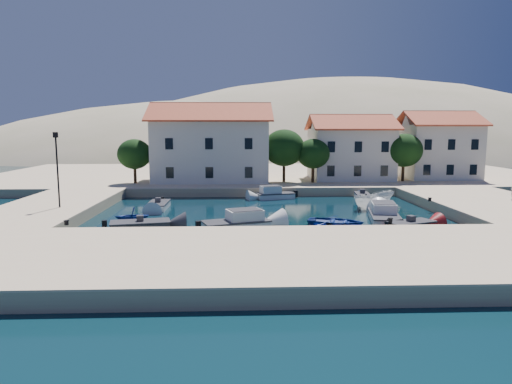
% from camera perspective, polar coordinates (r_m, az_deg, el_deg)
% --- Properties ---
extents(ground, '(400.00, 400.00, 0.00)m').
position_cam_1_polar(ground, '(31.07, 2.66, -6.04)').
color(ground, black).
rests_on(ground, ground).
extents(quay_south, '(52.00, 12.00, 1.00)m').
position_cam_1_polar(quay_south, '(25.17, 3.84, -8.21)').
color(quay_south, beige).
rests_on(quay_south, ground).
extents(quay_east, '(11.00, 20.00, 1.00)m').
position_cam_1_polar(quay_east, '(46.76, 27.42, -1.59)').
color(quay_east, beige).
rests_on(quay_east, ground).
extents(quay_west, '(8.00, 20.00, 1.00)m').
position_cam_1_polar(quay_west, '(43.82, -24.19, -1.97)').
color(quay_west, beige).
rests_on(quay_west, ground).
extents(quay_north, '(80.00, 36.00, 1.00)m').
position_cam_1_polar(quay_north, '(68.56, 1.62, 2.04)').
color(quay_north, beige).
rests_on(quay_north, ground).
extents(hills, '(254.00, 176.00, 99.00)m').
position_cam_1_polar(hills, '(158.45, 6.24, -3.41)').
color(hills, tan).
rests_on(hills, ground).
extents(building_left, '(14.70, 9.45, 9.70)m').
position_cam_1_polar(building_left, '(58.16, -5.62, 6.33)').
color(building_left, beige).
rests_on(building_left, quay_north).
extents(building_mid, '(10.50, 8.40, 8.30)m').
position_cam_1_polar(building_mid, '(60.87, 11.70, 5.59)').
color(building_mid, beige).
rests_on(building_mid, quay_north).
extents(building_right, '(9.45, 8.40, 8.80)m').
position_cam_1_polar(building_right, '(65.71, 21.75, 5.58)').
color(building_right, beige).
rests_on(building_right, quay_north).
extents(trees, '(37.30, 5.30, 6.45)m').
position_cam_1_polar(trees, '(56.02, 5.08, 5.15)').
color(trees, '#382314').
rests_on(trees, quay_north).
extents(lamppost, '(0.35, 0.25, 6.22)m').
position_cam_1_polar(lamppost, '(40.94, -23.61, 3.41)').
color(lamppost, black).
rests_on(lamppost, quay_west).
extents(bollards, '(29.36, 9.56, 0.30)m').
position_cam_1_polar(bollards, '(34.92, 6.71, -2.60)').
color(bollards, black).
rests_on(bollards, ground).
extents(motorboat_grey_sw, '(4.67, 2.76, 1.25)m').
position_cam_1_polar(motorboat_grey_sw, '(35.41, -14.26, -4.06)').
color(motorboat_grey_sw, '#333237').
rests_on(motorboat_grey_sw, ground).
extents(cabin_cruiser_south, '(5.43, 3.63, 1.60)m').
position_cam_1_polar(cabin_cruiser_south, '(34.52, -2.49, -3.82)').
color(cabin_cruiser_south, silver).
rests_on(cabin_cruiser_south, ground).
extents(rowboat_south, '(5.13, 4.39, 0.90)m').
position_cam_1_polar(rowboat_south, '(36.20, 9.93, -4.15)').
color(rowboat_south, navy).
rests_on(rowboat_south, ground).
extents(motorboat_red_se, '(4.06, 2.97, 1.25)m').
position_cam_1_polar(motorboat_red_se, '(36.17, 18.77, -3.99)').
color(motorboat_red_se, maroon).
rests_on(motorboat_red_se, ground).
extents(cabin_cruiser_east, '(3.28, 5.87, 1.60)m').
position_cam_1_polar(cabin_cruiser_east, '(38.76, 15.74, -2.82)').
color(cabin_cruiser_east, silver).
rests_on(cabin_cruiser_east, ground).
extents(boat_east, '(4.99, 3.70, 1.82)m').
position_cam_1_polar(boat_east, '(44.40, 14.50, -2.06)').
color(boat_east, silver).
rests_on(boat_east, ground).
extents(motorboat_white_ne, '(1.77, 3.18, 1.25)m').
position_cam_1_polar(motorboat_white_ne, '(50.44, 13.14, -0.50)').
color(motorboat_white_ne, silver).
rests_on(motorboat_white_ne, ground).
extents(rowboat_west, '(3.00, 2.72, 1.38)m').
position_cam_1_polar(rowboat_west, '(38.22, -15.21, -3.67)').
color(rowboat_west, navy).
rests_on(rowboat_west, ground).
extents(motorboat_white_west, '(1.78, 4.03, 1.25)m').
position_cam_1_polar(motorboat_white_west, '(44.04, -12.12, -1.68)').
color(motorboat_white_west, silver).
rests_on(motorboat_white_west, ground).
extents(cabin_cruiser_north, '(4.34, 2.70, 1.60)m').
position_cam_1_polar(cabin_cruiser_north, '(49.27, 2.44, -0.29)').
color(cabin_cruiser_north, silver).
rests_on(cabin_cruiser_north, ground).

